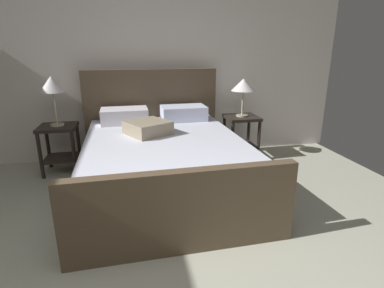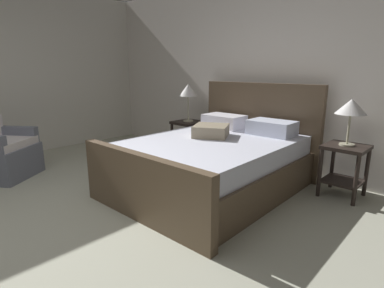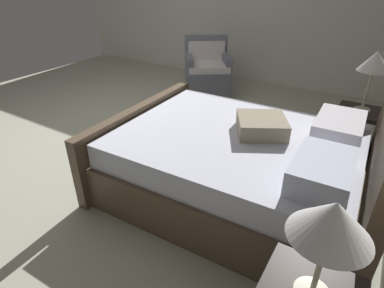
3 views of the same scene
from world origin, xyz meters
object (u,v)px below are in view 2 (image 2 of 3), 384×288
at_px(table_lamp_right, 351,108).
at_px(nightstand_left, 188,133).
at_px(nightstand_right, 344,162).
at_px(table_lamp_left, 188,91).
at_px(bed, 215,161).

bearing_deg(table_lamp_right, nightstand_left, -178.43).
xyz_separation_m(nightstand_right, table_lamp_left, (-2.40, -0.07, 0.68)).
xyz_separation_m(bed, table_lamp_right, (1.21, 0.83, 0.67)).
xyz_separation_m(table_lamp_right, table_lamp_left, (-2.40, -0.07, 0.06)).
distance_m(nightstand_right, nightstand_left, 2.40).
height_order(bed, nightstand_left, bed).
xyz_separation_m(nightstand_right, nightstand_left, (-2.40, -0.07, 0.00)).
height_order(bed, table_lamp_right, bed).
height_order(table_lamp_right, nightstand_left, table_lamp_right).
bearing_deg(bed, nightstand_left, 147.48).
distance_m(table_lamp_right, table_lamp_left, 2.41).
relative_size(table_lamp_right, table_lamp_left, 0.86).
bearing_deg(bed, table_lamp_left, 147.48).
relative_size(nightstand_left, table_lamp_left, 1.00).
distance_m(nightstand_right, table_lamp_right, 0.62).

